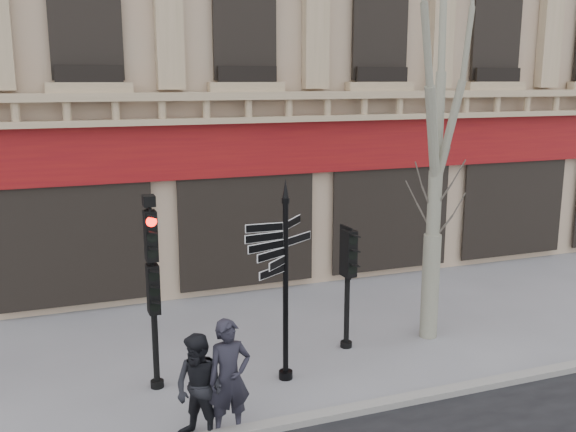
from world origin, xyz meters
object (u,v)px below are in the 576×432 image
fingerpost (286,247)px  traffic_signal_secondary (348,266)px  traffic_signal_main (152,269)px  plane_tree (442,43)px  pedestrian_a (229,378)px  pedestrian_b (199,389)px

fingerpost → traffic_signal_secondary: fingerpost is taller
traffic_signal_main → plane_tree: plane_tree is taller
traffic_signal_secondary → pedestrian_a: (-3.02, -2.30, -0.77)m
traffic_signal_secondary → fingerpost: bearing=-156.5°
plane_tree → pedestrian_b: 7.66m
traffic_signal_main → traffic_signal_secondary: (3.81, 0.40, -0.46)m
fingerpost → traffic_signal_main: 2.27m
fingerpost → plane_tree: bearing=-9.6°
pedestrian_b → traffic_signal_secondary: bearing=82.8°
fingerpost → traffic_signal_secondary: (1.60, 0.86, -0.74)m
traffic_signal_secondary → pedestrian_a: size_ratio=1.32×
fingerpost → pedestrian_b: size_ratio=2.19×
pedestrian_b → pedestrian_a: bearing=49.3°
pedestrian_b → traffic_signal_main: bearing=149.1°
fingerpost → pedestrian_b: (-1.87, -1.44, -1.59)m
fingerpost → pedestrian_a: bearing=-156.8°
plane_tree → pedestrian_a: size_ratio=4.63×
traffic_signal_main → pedestrian_b: traffic_signal_main is taller
traffic_signal_main → pedestrian_a: bearing=-68.6°
plane_tree → pedestrian_a: 7.30m
pedestrian_a → traffic_signal_main: bearing=108.4°
fingerpost → pedestrian_b: 2.85m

